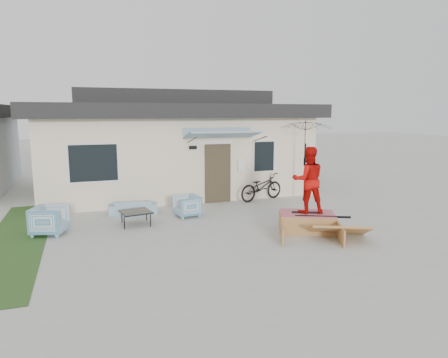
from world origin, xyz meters
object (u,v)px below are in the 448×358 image
object	(u,v)px
skate_ramp	(307,222)
skater	(308,179)
armchair_left	(50,219)
patio_umbrella	(305,153)
bicycle	(261,184)
coffee_table	(136,218)
armchair_right	(187,205)
skateboard	(307,212)
loveseat	(133,204)

from	to	relation	value
skate_ramp	skater	bearing A→B (deg)	90.00
armchair_left	skater	size ratio (longest dim) A/B	0.47
patio_umbrella	skate_ramp	world-z (taller)	patio_umbrella
bicycle	skate_ramp	distance (m)	4.02
coffee_table	bicycle	bearing A→B (deg)	20.76
skate_ramp	armchair_left	bearing A→B (deg)	-171.91
armchair_left	armchair_right	distance (m)	3.94
armchair_right	skate_ramp	xyz separation A→B (m)	(2.71, -2.59, -0.13)
bicycle	skater	bearing A→B (deg)	156.66
armchair_left	bicycle	distance (m)	7.33
coffee_table	skateboard	world-z (taller)	skateboard
skate_ramp	skateboard	bearing A→B (deg)	90.00
skateboard	patio_umbrella	bearing A→B (deg)	84.17
patio_umbrella	skate_ramp	bearing A→B (deg)	-119.32
armchair_left	skate_ramp	distance (m)	6.89
armchair_left	patio_umbrella	bearing A→B (deg)	-62.21
coffee_table	bicycle	size ratio (longest dim) A/B	0.42
loveseat	skateboard	size ratio (longest dim) A/B	1.83
skate_ramp	skater	distance (m)	1.19
armchair_right	coffee_table	distance (m)	1.69
coffee_table	armchair_right	bearing A→B (deg)	14.98
armchair_left	coffee_table	size ratio (longest dim) A/B	1.04
loveseat	patio_umbrella	bearing A→B (deg)	-174.65
armchair_right	bicycle	world-z (taller)	bicycle
loveseat	skater	bearing A→B (deg)	147.68
armchair_left	skate_ramp	xyz separation A→B (m)	(6.60, -1.97, -0.18)
bicycle	skate_ramp	xyz separation A→B (m)	(-0.45, -3.97, -0.37)
skater	bicycle	bearing A→B (deg)	-80.44
patio_umbrella	skateboard	xyz separation A→B (m)	(-1.87, -3.32, -1.24)
coffee_table	skater	size ratio (longest dim) A/B	0.45
loveseat	armchair_left	xyz separation A→B (m)	(-2.35, -1.56, 0.13)
armchair_right	loveseat	bearing A→B (deg)	-129.84
skate_ramp	skateboard	distance (m)	0.27
armchair_right	coffee_table	xyz separation A→B (m)	(-1.62, -0.43, -0.17)
skate_ramp	skateboard	size ratio (longest dim) A/B	2.34
patio_umbrella	loveseat	bearing A→B (deg)	178.40
loveseat	patio_umbrella	xyz separation A→B (m)	(6.13, -0.17, 1.45)
armchair_right	bicycle	distance (m)	3.46
bicycle	patio_umbrella	xyz separation A→B (m)	(1.43, -0.61, 1.14)
loveseat	skateboard	xyz separation A→B (m)	(4.26, -3.49, 0.21)
coffee_table	skater	world-z (taller)	skater
loveseat	coffee_table	size ratio (longest dim) A/B	1.87
patio_umbrella	skateboard	bearing A→B (deg)	-119.37
armchair_right	skate_ramp	size ratio (longest dim) A/B	0.38
skate_ramp	skater	world-z (taller)	skater
skater	loveseat	bearing A→B (deg)	-23.44
skateboard	bicycle	bearing A→B (deg)	107.27
bicycle	skateboard	bearing A→B (deg)	156.66
armchair_right	bicycle	size ratio (longest dim) A/B	0.38
bicycle	patio_umbrella	bearing A→B (deg)	-130.20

